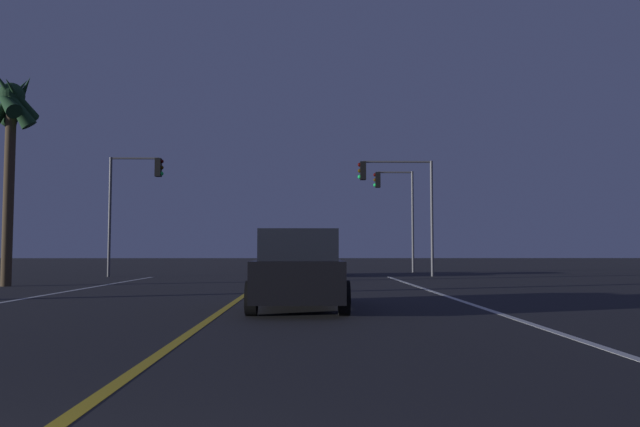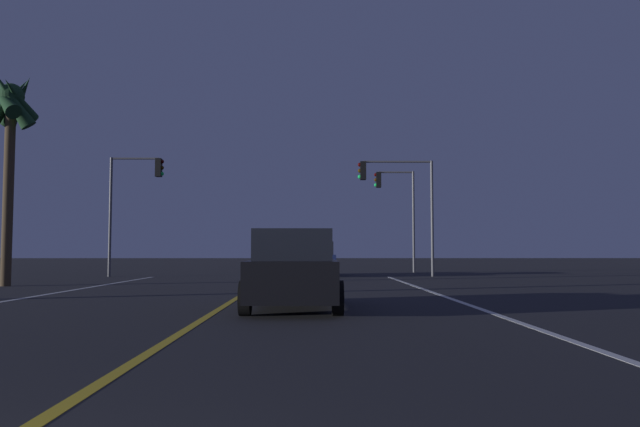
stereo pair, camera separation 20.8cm
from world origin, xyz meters
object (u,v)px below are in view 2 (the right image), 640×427
(traffic_light_near_right, at_px, (397,190))
(traffic_light_far_right, at_px, (396,198))
(car_lead_same_lane, at_px, (294,271))
(palm_tree_left_mid, at_px, (11,116))
(traffic_light_near_left, at_px, (135,189))
(car_ahead_far, at_px, (317,259))

(traffic_light_near_right, height_order, traffic_light_far_right, traffic_light_far_right)
(car_lead_same_lane, bearing_deg, palm_tree_left_mid, 50.68)
(traffic_light_near_left, height_order, traffic_light_far_right, traffic_light_far_right)
(traffic_light_near_right, bearing_deg, traffic_light_near_left, 0.00)
(car_lead_same_lane, bearing_deg, traffic_light_near_right, -15.41)
(car_lead_same_lane, relative_size, traffic_light_far_right, 0.73)
(palm_tree_left_mid, bearing_deg, car_ahead_far, 37.85)
(traffic_light_near_right, xyz_separation_m, palm_tree_left_mid, (-15.03, -7.85, 1.88))
(traffic_light_near_right, bearing_deg, palm_tree_left_mid, 27.59)
(traffic_light_near_right, distance_m, palm_tree_left_mid, 17.06)
(car_ahead_far, height_order, traffic_light_near_right, traffic_light_near_right)
(traffic_light_far_right, bearing_deg, car_ahead_far, 45.57)
(traffic_light_far_right, height_order, palm_tree_left_mid, palm_tree_left_mid)
(traffic_light_near_left, relative_size, palm_tree_left_mid, 0.74)
(traffic_light_near_right, relative_size, traffic_light_far_right, 0.97)
(car_ahead_far, xyz_separation_m, traffic_light_near_right, (3.93, -0.77, 3.42))
(car_ahead_far, bearing_deg, palm_tree_left_mid, 127.85)
(traffic_light_near_right, height_order, traffic_light_near_left, traffic_light_near_left)
(car_ahead_far, relative_size, traffic_light_far_right, 0.73)
(traffic_light_far_right, bearing_deg, car_lead_same_lane, 76.58)
(traffic_light_far_right, bearing_deg, palm_tree_left_mid, 40.33)
(car_lead_same_lane, bearing_deg, traffic_light_far_right, -13.42)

